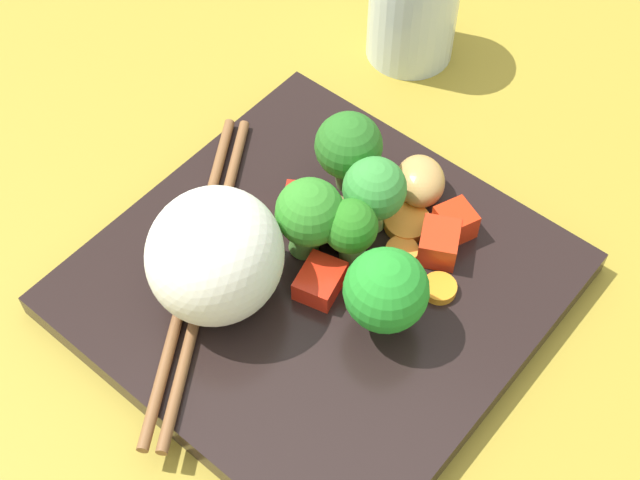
{
  "coord_description": "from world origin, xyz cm",
  "views": [
    {
      "loc": [
        20.17,
        -23.21,
        47.39
      ],
      "look_at": [
        -0.78,
        1.04,
        3.73
      ],
      "focal_mm": 49.92,
      "sensor_mm": 36.0,
      "label": 1
    }
  ],
  "objects_px": {
    "broccoli_floret_2": "(309,215)",
    "chopstick_pair": "(200,266)",
    "drinking_glass": "(413,8)",
    "carrot_slice_0": "(402,251)",
    "rice_mound": "(215,256)",
    "square_plate": "(318,284)"
  },
  "relations": [
    {
      "from": "rice_mound",
      "to": "broccoli_floret_2",
      "type": "bearing_deg",
      "value": 72.72
    },
    {
      "from": "broccoli_floret_2",
      "to": "drinking_glass",
      "type": "bearing_deg",
      "value": 110.3
    },
    {
      "from": "square_plate",
      "to": "rice_mound",
      "type": "relative_size",
      "value": 3.1
    },
    {
      "from": "square_plate",
      "to": "carrot_slice_0",
      "type": "xyz_separation_m",
      "value": [
        0.03,
        0.05,
        0.01
      ]
    },
    {
      "from": "broccoli_floret_2",
      "to": "carrot_slice_0",
      "type": "bearing_deg",
      "value": 36.23
    },
    {
      "from": "carrot_slice_0",
      "to": "chopstick_pair",
      "type": "bearing_deg",
      "value": -133.81
    },
    {
      "from": "chopstick_pair",
      "to": "drinking_glass",
      "type": "bearing_deg",
      "value": 154.36
    },
    {
      "from": "broccoli_floret_2",
      "to": "chopstick_pair",
      "type": "relative_size",
      "value": 0.28
    },
    {
      "from": "carrot_slice_0",
      "to": "chopstick_pair",
      "type": "distance_m",
      "value": 0.13
    },
    {
      "from": "broccoli_floret_2",
      "to": "chopstick_pair",
      "type": "distance_m",
      "value": 0.08
    },
    {
      "from": "broccoli_floret_2",
      "to": "carrot_slice_0",
      "type": "xyz_separation_m",
      "value": [
        0.05,
        0.03,
        -0.03
      ]
    },
    {
      "from": "carrot_slice_0",
      "to": "rice_mound",
      "type": "bearing_deg",
      "value": -124.64
    },
    {
      "from": "broccoli_floret_2",
      "to": "carrot_slice_0",
      "type": "relative_size",
      "value": 2.86
    },
    {
      "from": "rice_mound",
      "to": "chopstick_pair",
      "type": "height_order",
      "value": "rice_mound"
    },
    {
      "from": "broccoli_floret_2",
      "to": "carrot_slice_0",
      "type": "height_order",
      "value": "broccoli_floret_2"
    },
    {
      "from": "rice_mound",
      "to": "drinking_glass",
      "type": "distance_m",
      "value": 0.27
    },
    {
      "from": "chopstick_pair",
      "to": "rice_mound",
      "type": "bearing_deg",
      "value": 46.49
    },
    {
      "from": "rice_mound",
      "to": "carrot_slice_0",
      "type": "relative_size",
      "value": 4.03
    },
    {
      "from": "rice_mound",
      "to": "broccoli_floret_2",
      "type": "xyz_separation_m",
      "value": [
        0.02,
        0.06,
        -0.0
      ]
    },
    {
      "from": "drinking_glass",
      "to": "carrot_slice_0",
      "type": "bearing_deg",
      "value": -54.14
    },
    {
      "from": "square_plate",
      "to": "drinking_glass",
      "type": "xyz_separation_m",
      "value": [
        -0.09,
        0.22,
        0.03
      ]
    },
    {
      "from": "broccoli_floret_2",
      "to": "chopstick_pair",
      "type": "height_order",
      "value": "broccoli_floret_2"
    }
  ]
}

